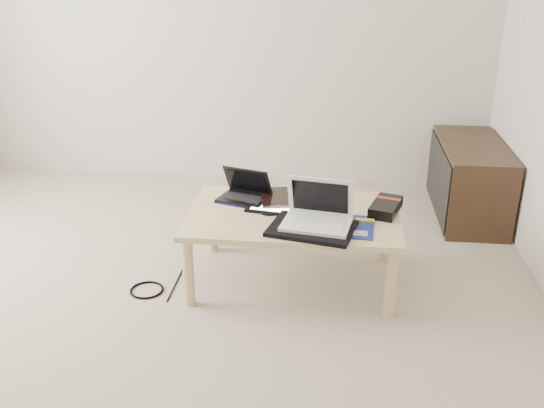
# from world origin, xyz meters

# --- Properties ---
(ground) EXTENTS (4.00, 4.00, 0.00)m
(ground) POSITION_xyz_m (0.00, 0.00, 0.00)
(ground) COLOR #ACA48C
(ground) RESTS_ON ground
(coffee_table) EXTENTS (1.10, 0.70, 0.40)m
(coffee_table) POSITION_xyz_m (0.67, 0.42, 0.35)
(coffee_table) COLOR #DBBA84
(coffee_table) RESTS_ON ground
(media_cabinet) EXTENTS (0.41, 0.90, 0.50)m
(media_cabinet) POSITION_xyz_m (1.77, 1.45, 0.25)
(media_cabinet) COLOR #3B2918
(media_cabinet) RESTS_ON ground
(book) EXTENTS (0.36, 0.32, 0.03)m
(book) POSITION_xyz_m (0.65, 0.59, 0.42)
(book) COLOR black
(book) RESTS_ON coffee_table
(netbook) EXTENTS (0.31, 0.27, 0.18)m
(netbook) POSITION_xyz_m (0.40, 0.58, 0.44)
(netbook) COLOR black
(netbook) RESTS_ON coffee_table
(tablet) EXTENTS (0.30, 0.25, 0.01)m
(tablet) POSITION_xyz_m (0.57, 0.49, 0.41)
(tablet) COLOR black
(tablet) RESTS_ON coffee_table
(remote) EXTENTS (0.11, 0.24, 0.02)m
(remote) POSITION_xyz_m (0.88, 0.43, 0.41)
(remote) COLOR silver
(remote) RESTS_ON coffee_table
(neoprene_sleeve) EXTENTS (0.46, 0.38, 0.02)m
(neoprene_sleeve) POSITION_xyz_m (0.78, 0.22, 0.41)
(neoprene_sleeve) COLOR black
(neoprene_sleeve) RESTS_ON coffee_table
(white_laptop) EXTENTS (0.36, 0.28, 0.23)m
(white_laptop) POSITION_xyz_m (0.80, 0.27, 0.47)
(white_laptop) COLOR silver
(white_laptop) RESTS_ON neoprene_sleeve
(motherboard) EXTENTS (0.24, 0.30, 0.01)m
(motherboard) POSITION_xyz_m (0.97, 0.29, 0.40)
(motherboard) COLOR #0D1858
(motherboard) RESTS_ON coffee_table
(gpu_box) EXTENTS (0.20, 0.28, 0.06)m
(gpu_box) POSITION_xyz_m (1.15, 0.49, 0.43)
(gpu_box) COLOR black
(gpu_box) RESTS_ON coffee_table
(cable_coil) EXTENTS (0.13, 0.13, 0.01)m
(cable_coil) POSITION_xyz_m (0.55, 0.42, 0.41)
(cable_coil) COLOR black
(cable_coil) RESTS_ON coffee_table
(floor_cable_coil) EXTENTS (0.24, 0.24, 0.01)m
(floor_cable_coil) POSITION_xyz_m (-0.09, 0.22, 0.01)
(floor_cable_coil) COLOR black
(floor_cable_coil) RESTS_ON ground
(floor_cable_trail) EXTENTS (0.01, 0.36, 0.01)m
(floor_cable_trail) POSITION_xyz_m (0.05, 0.31, 0.00)
(floor_cable_trail) COLOR black
(floor_cable_trail) RESTS_ON ground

